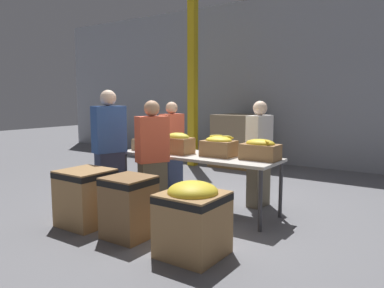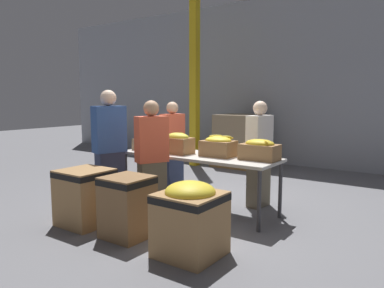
# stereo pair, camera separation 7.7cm
# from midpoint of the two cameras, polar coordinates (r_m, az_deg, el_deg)

# --- Properties ---
(ground_plane) EXTENTS (30.00, 30.00, 0.00)m
(ground_plane) POSITION_cam_midpoint_polar(r_m,az_deg,el_deg) (5.54, 0.50, -9.91)
(ground_plane) COLOR slate
(wall_back) EXTENTS (16.00, 0.08, 4.00)m
(wall_back) POSITION_cam_midpoint_polar(r_m,az_deg,el_deg) (9.19, 15.92, 9.21)
(wall_back) COLOR #9399A3
(wall_back) RESTS_ON ground_plane
(sorting_table) EXTENTS (2.37, 0.78, 0.81)m
(sorting_table) POSITION_cam_midpoint_polar(r_m,az_deg,el_deg) (5.37, 0.51, -2.24)
(sorting_table) COLOR beige
(sorting_table) RESTS_ON ground_plane
(banana_box_0) EXTENTS (0.41, 0.34, 0.23)m
(banana_box_0) POSITION_cam_midpoint_polar(r_m,az_deg,el_deg) (5.85, -6.99, 0.18)
(banana_box_0) COLOR #A37A4C
(banana_box_0) RESTS_ON sorting_table
(banana_box_1) EXTENTS (0.43, 0.30, 0.31)m
(banana_box_1) POSITION_cam_midpoint_polar(r_m,az_deg,el_deg) (5.45, -2.57, 0.13)
(banana_box_1) COLOR olive
(banana_box_1) RESTS_ON sorting_table
(banana_box_2) EXTENTS (0.45, 0.33, 0.30)m
(banana_box_2) POSITION_cam_midpoint_polar(r_m,az_deg,el_deg) (5.20, 3.68, -0.31)
(banana_box_2) COLOR olive
(banana_box_2) RESTS_ON sorting_table
(banana_box_3) EXTENTS (0.49, 0.31, 0.28)m
(banana_box_3) POSITION_cam_midpoint_polar(r_m,az_deg,el_deg) (4.98, 9.93, -0.82)
(banana_box_3) COLOR olive
(banana_box_3) RESTS_ON sorting_table
(volunteer_0) EXTENTS (0.26, 0.44, 1.55)m
(volunteer_0) POSITION_cam_midpoint_polar(r_m,az_deg,el_deg) (6.48, -3.42, -0.45)
(volunteer_0) COLOR #2D3856
(volunteer_0) RESTS_ON ground_plane
(volunteer_1) EXTENTS (0.37, 0.47, 1.58)m
(volunteer_1) POSITION_cam_midpoint_polar(r_m,az_deg,el_deg) (5.11, -6.48, -2.33)
(volunteer_1) COLOR #6B604C
(volunteer_1) RESTS_ON ground_plane
(volunteer_2) EXTENTS (0.27, 0.45, 1.57)m
(volunteer_2) POSITION_cam_midpoint_polar(r_m,az_deg,el_deg) (5.62, 9.79, -1.59)
(volunteer_2) COLOR #6B604C
(volunteer_2) RESTS_ON ground_plane
(volunteer_3) EXTENTS (0.36, 0.51, 1.73)m
(volunteer_3) POSITION_cam_midpoint_polar(r_m,az_deg,el_deg) (5.64, -12.83, -0.84)
(volunteer_3) COLOR #2D3856
(volunteer_3) RESTS_ON ground_plane
(donation_bin_0) EXTENTS (0.59, 0.59, 0.71)m
(donation_bin_0) POSITION_cam_midpoint_polar(r_m,az_deg,el_deg) (5.00, -16.32, -7.52)
(donation_bin_0) COLOR #A37A4C
(donation_bin_0) RESTS_ON ground_plane
(donation_bin_1) EXTENTS (0.51, 0.51, 0.72)m
(donation_bin_1) POSITION_cam_midpoint_polar(r_m,az_deg,el_deg) (4.46, -10.08, -9.11)
(donation_bin_1) COLOR olive
(donation_bin_1) RESTS_ON ground_plane
(donation_bin_2) EXTENTS (0.61, 0.61, 0.78)m
(donation_bin_2) POSITION_cam_midpoint_polar(r_m,az_deg,el_deg) (3.89, -0.46, -11.01)
(donation_bin_2) COLOR #A37A4C
(donation_bin_2) RESTS_ON ground_plane
(support_pillar) EXTENTS (0.18, 0.18, 4.00)m
(support_pillar) POSITION_cam_midpoint_polar(r_m,az_deg,el_deg) (8.88, -0.15, 9.56)
(support_pillar) COLOR gold
(support_pillar) RESTS_ON ground_plane
(pallet_stack_0) EXTENTS (1.12, 1.12, 1.22)m
(pallet_stack_0) POSITION_cam_midpoint_polar(r_m,az_deg,el_deg) (8.95, 7.02, 0.51)
(pallet_stack_0) COLOR olive
(pallet_stack_0) RESTS_ON ground_plane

